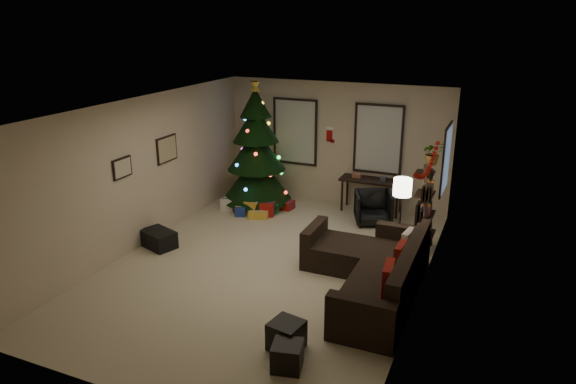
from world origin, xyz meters
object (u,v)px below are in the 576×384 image
at_px(christmas_tree, 256,154).
at_px(bookshelf, 427,208).
at_px(desk, 372,183).
at_px(sofa, 374,272).
at_px(desk_chair, 373,208).

xyz_separation_m(christmas_tree, bookshelf, (3.81, -0.91, -0.37)).
relative_size(christmas_tree, desk, 2.10).
bearing_deg(desk, sofa, -74.58).
height_order(christmas_tree, desk_chair, christmas_tree).
relative_size(christmas_tree, desk_chair, 4.23).
bearing_deg(sofa, christmas_tree, 141.19).
relative_size(sofa, desk, 2.09).
distance_m(desk_chair, bookshelf, 1.53).
bearing_deg(christmas_tree, bookshelf, -13.39).
height_order(sofa, desk_chair, sofa).
distance_m(christmas_tree, sofa, 4.38).
height_order(christmas_tree, desk, christmas_tree).
distance_m(desk, bookshelf, 2.06).
bearing_deg(desk_chair, bookshelf, -58.45).
bearing_deg(desk, christmas_tree, -165.90).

